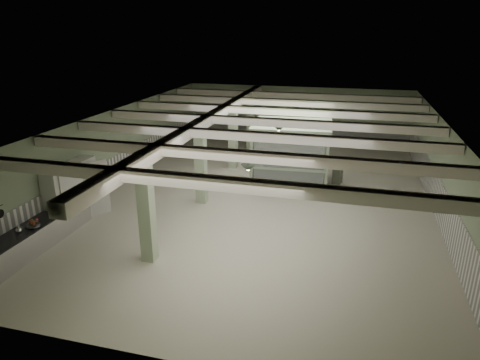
% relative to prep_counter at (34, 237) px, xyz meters
% --- Properties ---
extents(floor, '(20.00, 20.00, 0.00)m').
position_rel_prep_counter_xyz_m(floor, '(6.54, 6.39, -0.46)').
color(floor, beige).
rests_on(floor, ground).
extents(ceiling, '(14.00, 20.00, 0.02)m').
position_rel_prep_counter_xyz_m(ceiling, '(6.54, 6.39, 3.14)').
color(ceiling, beige).
rests_on(ceiling, wall_back).
extents(wall_back, '(14.00, 0.02, 3.60)m').
position_rel_prep_counter_xyz_m(wall_back, '(6.54, 16.39, 1.34)').
color(wall_back, '#93A785').
rests_on(wall_back, floor).
extents(wall_front, '(14.00, 0.02, 3.60)m').
position_rel_prep_counter_xyz_m(wall_front, '(6.54, -3.61, 1.34)').
color(wall_front, '#93A785').
rests_on(wall_front, floor).
extents(wall_left, '(0.02, 20.00, 3.60)m').
position_rel_prep_counter_xyz_m(wall_left, '(-0.46, 6.39, 1.34)').
color(wall_left, '#93A785').
rests_on(wall_left, floor).
extents(wall_right, '(0.02, 20.00, 3.60)m').
position_rel_prep_counter_xyz_m(wall_right, '(13.54, 6.39, 1.34)').
color(wall_right, '#93A785').
rests_on(wall_right, floor).
extents(wainscot_left, '(0.05, 19.90, 1.50)m').
position_rel_prep_counter_xyz_m(wainscot_left, '(-0.43, 6.39, 0.29)').
color(wainscot_left, white).
rests_on(wainscot_left, floor).
extents(wainscot_right, '(0.05, 19.90, 1.50)m').
position_rel_prep_counter_xyz_m(wainscot_right, '(13.52, 6.39, 0.29)').
color(wainscot_right, white).
rests_on(wainscot_right, floor).
extents(wainscot_back, '(13.90, 0.05, 1.50)m').
position_rel_prep_counter_xyz_m(wainscot_back, '(6.54, 16.36, 0.29)').
color(wainscot_back, white).
rests_on(wainscot_back, floor).
extents(girder, '(0.45, 19.90, 0.40)m').
position_rel_prep_counter_xyz_m(girder, '(4.04, 6.39, 2.92)').
color(girder, white).
rests_on(girder, ceiling).
extents(beam_a, '(13.90, 0.35, 0.32)m').
position_rel_prep_counter_xyz_m(beam_a, '(6.54, -1.11, 2.96)').
color(beam_a, white).
rests_on(beam_a, ceiling).
extents(beam_b, '(13.90, 0.35, 0.32)m').
position_rel_prep_counter_xyz_m(beam_b, '(6.54, 1.39, 2.96)').
color(beam_b, white).
rests_on(beam_b, ceiling).
extents(beam_c, '(13.90, 0.35, 0.32)m').
position_rel_prep_counter_xyz_m(beam_c, '(6.54, 3.89, 2.96)').
color(beam_c, white).
rests_on(beam_c, ceiling).
extents(beam_d, '(13.90, 0.35, 0.32)m').
position_rel_prep_counter_xyz_m(beam_d, '(6.54, 6.39, 2.96)').
color(beam_d, white).
rests_on(beam_d, ceiling).
extents(beam_e, '(13.90, 0.35, 0.32)m').
position_rel_prep_counter_xyz_m(beam_e, '(6.54, 8.89, 2.96)').
color(beam_e, white).
rests_on(beam_e, ceiling).
extents(beam_f, '(13.90, 0.35, 0.32)m').
position_rel_prep_counter_xyz_m(beam_f, '(6.54, 11.39, 2.96)').
color(beam_f, white).
rests_on(beam_f, ceiling).
extents(beam_g, '(13.90, 0.35, 0.32)m').
position_rel_prep_counter_xyz_m(beam_g, '(6.54, 13.89, 2.96)').
color(beam_g, white).
rests_on(beam_g, ceiling).
extents(column_a, '(0.42, 0.42, 3.60)m').
position_rel_prep_counter_xyz_m(column_a, '(4.04, 0.39, 1.34)').
color(column_a, '#ACC19B').
rests_on(column_a, floor).
extents(column_b, '(0.42, 0.42, 3.60)m').
position_rel_prep_counter_xyz_m(column_b, '(4.04, 5.39, 1.34)').
color(column_b, '#ACC19B').
rests_on(column_b, floor).
extents(column_c, '(0.42, 0.42, 3.60)m').
position_rel_prep_counter_xyz_m(column_c, '(4.04, 10.39, 1.34)').
color(column_c, '#ACC19B').
rests_on(column_c, floor).
extents(column_d, '(0.42, 0.42, 3.60)m').
position_rel_prep_counter_xyz_m(column_d, '(4.04, 14.39, 1.34)').
color(column_d, '#ACC19B').
rests_on(column_d, floor).
extents(pendant_front, '(0.44, 0.44, 0.22)m').
position_rel_prep_counter_xyz_m(pendant_front, '(7.04, 1.39, 2.59)').
color(pendant_front, '#324030').
rests_on(pendant_front, ceiling).
extents(pendant_mid, '(0.44, 0.44, 0.22)m').
position_rel_prep_counter_xyz_m(pendant_mid, '(7.04, 6.89, 2.59)').
color(pendant_mid, '#324030').
rests_on(pendant_mid, ceiling).
extents(pendant_back, '(0.44, 0.44, 0.22)m').
position_rel_prep_counter_xyz_m(pendant_back, '(7.04, 11.89, 2.59)').
color(pendant_back, '#324030').
rests_on(pendant_back, ceiling).
extents(prep_counter, '(0.92, 5.28, 0.91)m').
position_rel_prep_counter_xyz_m(prep_counter, '(0.00, 0.00, 0.00)').
color(prep_counter, silver).
rests_on(prep_counter, floor).
extents(pitcher_near, '(0.28, 0.30, 0.31)m').
position_rel_prep_counter_xyz_m(pitcher_near, '(-0.05, 1.09, 0.59)').
color(pitcher_near, silver).
rests_on(pitcher_near, prep_counter).
extents(pitcher_far, '(0.26, 0.28, 0.29)m').
position_rel_prep_counter_xyz_m(pitcher_far, '(0.06, -0.64, 0.58)').
color(pitcher_far, silver).
rests_on(pitcher_far, prep_counter).
extents(veg_colander, '(0.64, 0.64, 0.22)m').
position_rel_prep_counter_xyz_m(veg_colander, '(0.15, -0.11, 0.55)').
color(veg_colander, '#39393D').
rests_on(veg_colander, prep_counter).
extents(skillet_far, '(0.04, 0.28, 0.28)m').
position_rel_prep_counter_xyz_m(skillet_far, '(-0.34, -0.82, 1.17)').
color(skillet_far, black).
rests_on(skillet_far, hook_rail).
extents(walkin_cooler, '(1.10, 2.56, 2.35)m').
position_rel_prep_counter_xyz_m(walkin_cooler, '(-0.08, 2.39, 0.71)').
color(walkin_cooler, silver).
rests_on(walkin_cooler, floor).
extents(guard_booth, '(3.77, 3.25, 2.91)m').
position_rel_prep_counter_xyz_m(guard_booth, '(7.34, 8.80, 1.47)').
color(guard_booth, '#8EA584').
rests_on(guard_booth, floor).
extents(filing_cabinet, '(0.50, 0.63, 1.23)m').
position_rel_prep_counter_xyz_m(filing_cabinet, '(9.55, 9.23, 0.15)').
color(filing_cabinet, '#626655').
rests_on(filing_cabinet, floor).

